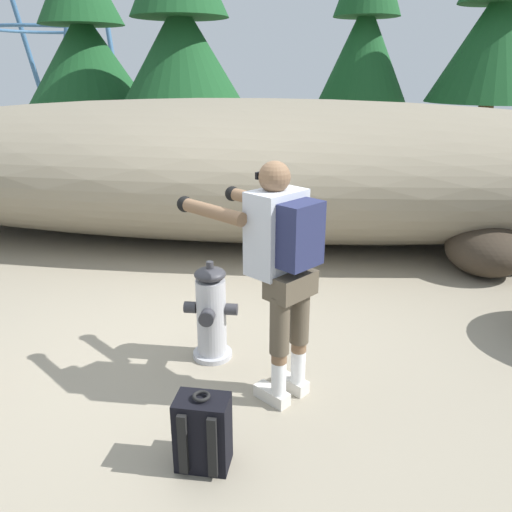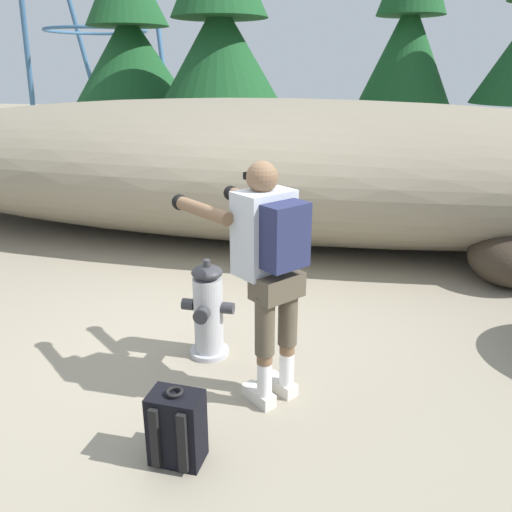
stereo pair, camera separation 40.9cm
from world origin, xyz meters
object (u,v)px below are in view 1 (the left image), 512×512
(fire_hydrant, at_px, (211,314))
(utility_worker, at_px, (278,255))
(boulder_large, at_px, (486,249))
(spare_backpack, at_px, (203,432))

(fire_hydrant, distance_m, utility_worker, 0.95)
(fire_hydrant, height_order, boulder_large, fire_hydrant)
(utility_worker, height_order, spare_backpack, utility_worker)
(spare_backpack, bearing_deg, utility_worker, -22.89)
(fire_hydrant, bearing_deg, utility_worker, -37.79)
(spare_backpack, bearing_deg, boulder_large, -34.62)
(spare_backpack, relative_size, boulder_large, 0.49)
(fire_hydrant, bearing_deg, boulder_large, 38.22)
(spare_backpack, xyz_separation_m, boulder_large, (2.48, 3.26, 0.07))
(utility_worker, xyz_separation_m, spare_backpack, (-0.36, -0.75, -0.81))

